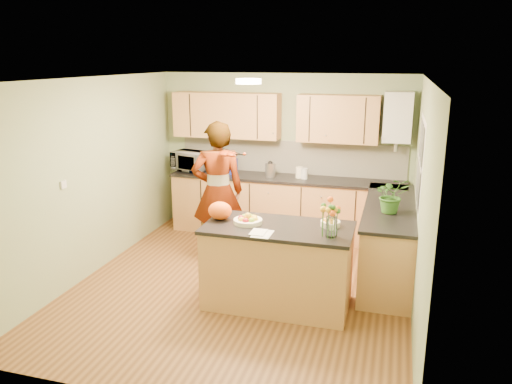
# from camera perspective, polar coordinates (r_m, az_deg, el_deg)

# --- Properties ---
(floor) EXTENTS (4.50, 4.50, 0.00)m
(floor) POSITION_cam_1_polar(r_m,az_deg,el_deg) (6.28, -1.58, -10.64)
(floor) COLOR brown
(floor) RESTS_ON ground
(ceiling) EXTENTS (4.00, 4.50, 0.02)m
(ceiling) POSITION_cam_1_polar(r_m,az_deg,el_deg) (5.66, -1.77, 12.80)
(ceiling) COLOR white
(ceiling) RESTS_ON wall_back
(wall_back) EXTENTS (4.00, 0.02, 2.50)m
(wall_back) POSITION_cam_1_polar(r_m,az_deg,el_deg) (7.97, 3.25, 4.40)
(wall_back) COLOR gray
(wall_back) RESTS_ON floor
(wall_front) EXTENTS (4.00, 0.02, 2.50)m
(wall_front) POSITION_cam_1_polar(r_m,az_deg,el_deg) (3.87, -11.89, -7.68)
(wall_front) COLOR gray
(wall_front) RESTS_ON floor
(wall_left) EXTENTS (0.02, 4.50, 2.50)m
(wall_left) POSITION_cam_1_polar(r_m,az_deg,el_deg) (6.71, -18.17, 1.63)
(wall_left) COLOR gray
(wall_left) RESTS_ON floor
(wall_right) EXTENTS (0.02, 4.50, 2.50)m
(wall_right) POSITION_cam_1_polar(r_m,az_deg,el_deg) (5.59, 18.26, -0.99)
(wall_right) COLOR gray
(wall_right) RESTS_ON floor
(back_counter) EXTENTS (3.64, 0.62, 0.94)m
(back_counter) POSITION_cam_1_polar(r_m,az_deg,el_deg) (7.84, 3.39, -1.63)
(back_counter) COLOR #BF7B4C
(back_counter) RESTS_ON floor
(right_counter) EXTENTS (0.62, 2.24, 0.94)m
(right_counter) POSITION_cam_1_polar(r_m,az_deg,el_deg) (6.63, 14.90, -5.31)
(right_counter) COLOR #BF7B4C
(right_counter) RESTS_ON floor
(splashback) EXTENTS (3.60, 0.02, 0.52)m
(splashback) POSITION_cam_1_polar(r_m,az_deg,el_deg) (7.94, 3.92, 3.99)
(splashback) COLOR white
(splashback) RESTS_ON back_counter
(upper_cabinets) EXTENTS (3.20, 0.34, 0.70)m
(upper_cabinets) POSITION_cam_1_polar(r_m,az_deg,el_deg) (7.75, 1.75, 8.61)
(upper_cabinets) COLOR #BF7B4C
(upper_cabinets) RESTS_ON wall_back
(boiler) EXTENTS (0.40, 0.30, 0.86)m
(boiler) POSITION_cam_1_polar(r_m,az_deg,el_deg) (7.52, 15.90, 8.21)
(boiler) COLOR silver
(boiler) RESTS_ON wall_back
(window_right) EXTENTS (0.01, 1.30, 1.05)m
(window_right) POSITION_cam_1_polar(r_m,az_deg,el_deg) (6.11, 18.26, 3.23)
(window_right) COLOR silver
(window_right) RESTS_ON wall_right
(light_switch) EXTENTS (0.02, 0.09, 0.09)m
(light_switch) POSITION_cam_1_polar(r_m,az_deg,el_deg) (6.22, -21.15, 0.81)
(light_switch) COLOR silver
(light_switch) RESTS_ON wall_left
(ceiling_lamp) EXTENTS (0.30, 0.30, 0.07)m
(ceiling_lamp) POSITION_cam_1_polar(r_m,az_deg,el_deg) (5.95, -0.86, 12.54)
(ceiling_lamp) COLOR #FFEABF
(ceiling_lamp) RESTS_ON ceiling
(peninsula_island) EXTENTS (1.64, 0.84, 0.94)m
(peninsula_island) POSITION_cam_1_polar(r_m,az_deg,el_deg) (5.67, 2.51, -8.38)
(peninsula_island) COLOR #BF7B4C
(peninsula_island) RESTS_ON floor
(fruit_dish) EXTENTS (0.32, 0.32, 0.11)m
(fruit_dish) POSITION_cam_1_polar(r_m,az_deg,el_deg) (5.57, -0.93, -3.14)
(fruit_dish) COLOR #FAEDC8
(fruit_dish) RESTS_ON peninsula_island
(orange_bowl) EXTENTS (0.21, 0.21, 0.12)m
(orange_bowl) POSITION_cam_1_polar(r_m,az_deg,el_deg) (5.53, 8.50, -3.38)
(orange_bowl) COLOR #FAEDC8
(orange_bowl) RESTS_ON peninsula_island
(flower_vase) EXTENTS (0.26, 0.26, 0.48)m
(flower_vase) POSITION_cam_1_polar(r_m,az_deg,el_deg) (5.13, 8.67, -1.77)
(flower_vase) COLOR silver
(flower_vase) RESTS_ON peninsula_island
(orange_bag) EXTENTS (0.34, 0.31, 0.21)m
(orange_bag) POSITION_cam_1_polar(r_m,az_deg,el_deg) (5.70, -4.14, -2.14)
(orange_bag) COLOR #FB5B14
(orange_bag) RESTS_ON peninsula_island
(papers) EXTENTS (0.19, 0.26, 0.01)m
(papers) POSITION_cam_1_polar(r_m,az_deg,el_deg) (5.24, 0.73, -4.79)
(papers) COLOR white
(papers) RESTS_ON peninsula_island
(violinist) EXTENTS (0.83, 0.71, 1.93)m
(violinist) POSITION_cam_1_polar(r_m,az_deg,el_deg) (6.80, -4.38, 0.04)
(violinist) COLOR tan
(violinist) RESTS_ON floor
(violin) EXTENTS (0.57, 0.50, 0.14)m
(violin) POSITION_cam_1_polar(r_m,az_deg,el_deg) (6.40, -3.48, 4.42)
(violin) COLOR #551B05
(violin) RESTS_ON violinist
(microwave) EXTENTS (0.65, 0.52, 0.31)m
(microwave) POSITION_cam_1_polar(r_m,az_deg,el_deg) (8.21, -7.51, 3.53)
(microwave) COLOR silver
(microwave) RESTS_ON back_counter
(blue_box) EXTENTS (0.29, 0.22, 0.23)m
(blue_box) POSITION_cam_1_polar(r_m,az_deg,el_deg) (7.97, -3.33, 2.98)
(blue_box) COLOR navy
(blue_box) RESTS_ON back_counter
(kettle) EXTENTS (0.15, 0.15, 0.29)m
(kettle) POSITION_cam_1_polar(r_m,az_deg,el_deg) (7.72, 1.64, 2.62)
(kettle) COLOR #BAB9BE
(kettle) RESTS_ON back_counter
(jar_cream) EXTENTS (0.11, 0.11, 0.17)m
(jar_cream) POSITION_cam_1_polar(r_m,az_deg,el_deg) (7.68, 4.97, 2.25)
(jar_cream) COLOR #FAEDC8
(jar_cream) RESTS_ON back_counter
(jar_white) EXTENTS (0.13, 0.13, 0.16)m
(jar_white) POSITION_cam_1_polar(r_m,az_deg,el_deg) (7.62, 5.56, 2.12)
(jar_white) COLOR silver
(jar_white) RESTS_ON back_counter
(potted_plant) EXTENTS (0.47, 0.43, 0.43)m
(potted_plant) POSITION_cam_1_polar(r_m,az_deg,el_deg) (6.11, 15.25, -0.34)
(potted_plant) COLOR #336822
(potted_plant) RESTS_ON right_counter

